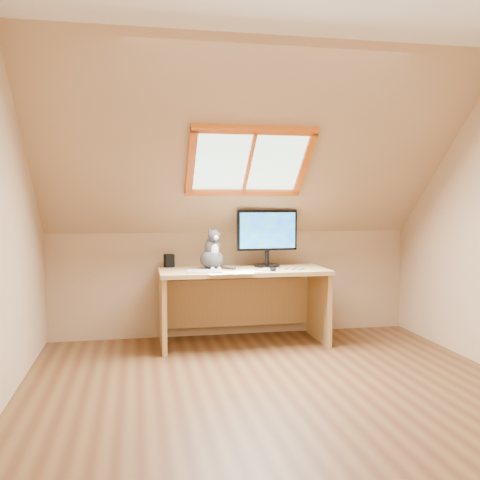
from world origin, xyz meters
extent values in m
plane|color=brown|center=(0.00, 0.00, 0.00)|extent=(3.50, 3.50, 0.00)
cube|color=tan|center=(0.00, -1.75, 1.20)|extent=(3.50, 0.02, 2.40)
cube|color=tan|center=(0.00, 1.75, 0.50)|extent=(3.50, 0.02, 1.00)
cube|color=tan|center=(0.00, 0.97, 1.70)|extent=(3.50, 1.56, 1.41)
cube|color=#B2E0CC|center=(0.00, 1.05, 1.63)|extent=(0.90, 0.53, 0.48)
cube|color=#DC5014|center=(0.00, 1.05, 1.63)|extent=(1.02, 0.64, 0.59)
cube|color=tan|center=(0.02, 1.38, 0.67)|extent=(1.51, 0.66, 0.04)
cube|color=tan|center=(-0.71, 1.38, 0.32)|extent=(0.04, 0.59, 0.65)
cube|color=tan|center=(0.74, 1.38, 0.32)|extent=(0.04, 0.59, 0.65)
cube|color=tan|center=(0.02, 1.68, 0.32)|extent=(1.41, 0.03, 0.45)
cylinder|color=black|center=(0.27, 1.49, 0.70)|extent=(0.24, 0.24, 0.02)
cylinder|color=black|center=(0.27, 1.49, 0.78)|extent=(0.04, 0.04, 0.13)
cube|color=black|center=(0.27, 1.49, 1.03)|extent=(0.57, 0.07, 0.37)
cube|color=#031FC8|center=(0.27, 1.47, 1.03)|extent=(0.53, 0.03, 0.33)
ellipsoid|color=#3D3836|center=(-0.26, 1.41, 0.78)|extent=(0.26, 0.29, 0.18)
ellipsoid|color=#3D3836|center=(-0.26, 1.40, 0.88)|extent=(0.17, 0.17, 0.20)
ellipsoid|color=silver|center=(-0.25, 1.34, 0.86)|extent=(0.07, 0.05, 0.11)
ellipsoid|color=#3D3836|center=(-0.25, 1.36, 0.99)|extent=(0.13, 0.12, 0.10)
sphere|color=silver|center=(-0.24, 1.31, 0.98)|extent=(0.04, 0.04, 0.04)
cone|color=#3D3836|center=(-0.29, 1.37, 1.04)|extent=(0.06, 0.06, 0.06)
cone|color=#3D3836|center=(-0.22, 1.38, 1.04)|extent=(0.06, 0.06, 0.06)
cube|color=black|center=(-0.63, 1.63, 0.75)|extent=(0.10, 0.10, 0.12)
cube|color=#B2B2B7|center=(-0.35, 1.21, 0.69)|extent=(0.32, 0.25, 0.01)
ellipsoid|color=black|center=(0.24, 1.18, 0.70)|extent=(0.08, 0.11, 0.03)
cube|color=white|center=(-0.11, 1.12, 0.69)|extent=(0.33, 0.27, 0.00)
cube|color=white|center=(-0.11, 1.12, 0.69)|extent=(0.32, 0.24, 0.00)
cube|color=white|center=(-0.11, 1.12, 0.69)|extent=(0.35, 0.30, 0.00)
camera|label=1|loc=(-0.92, -3.33, 1.28)|focal=40.00mm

